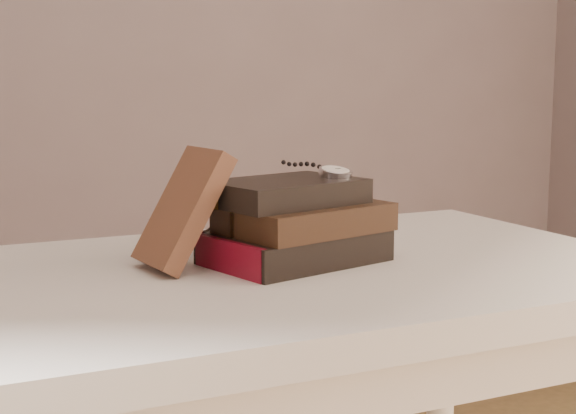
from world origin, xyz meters
name	(u,v)px	position (x,y,z in m)	size (l,w,h in m)	color
table	(275,335)	(0.00, 0.35, 0.66)	(1.00, 0.60, 0.75)	beige
book_stack	(296,224)	(0.04, 0.36, 0.80)	(0.26, 0.20, 0.11)	black
journal	(183,209)	(-0.11, 0.39, 0.83)	(0.02, 0.10, 0.17)	#49291C
pocket_watch	(332,171)	(0.09, 0.37, 0.87)	(0.06, 0.15, 0.02)	silver
eyeglasses	(214,215)	(-0.06, 0.42, 0.81)	(0.12, 0.13, 0.04)	silver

